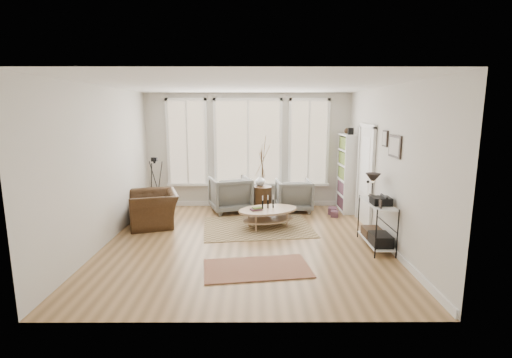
{
  "coord_description": "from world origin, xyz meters",
  "views": [
    {
      "loc": [
        0.18,
        -6.73,
        2.45
      ],
      "look_at": [
        0.2,
        0.6,
        1.1
      ],
      "focal_mm": 26.0,
      "sensor_mm": 36.0,
      "label": 1
    }
  ],
  "objects_px": {
    "coffee_table": "(268,213)",
    "side_table": "(263,177)",
    "low_shelf": "(377,220)",
    "accent_chair": "(154,209)",
    "bookcase": "(347,173)",
    "armchair_right": "(294,195)",
    "armchair_left": "(230,194)"
  },
  "relations": [
    {
      "from": "armchair_right",
      "to": "accent_chair",
      "type": "height_order",
      "value": "armchair_right"
    },
    {
      "from": "bookcase",
      "to": "armchair_right",
      "type": "relative_size",
      "value": 2.38
    },
    {
      "from": "low_shelf",
      "to": "coffee_table",
      "type": "xyz_separation_m",
      "value": [
        -1.93,
        1.16,
        -0.19
      ]
    },
    {
      "from": "side_table",
      "to": "accent_chair",
      "type": "bearing_deg",
      "value": -157.68
    },
    {
      "from": "coffee_table",
      "to": "armchair_right",
      "type": "relative_size",
      "value": 1.73
    },
    {
      "from": "low_shelf",
      "to": "accent_chair",
      "type": "distance_m",
      "value": 4.6
    },
    {
      "from": "coffee_table",
      "to": "side_table",
      "type": "relative_size",
      "value": 0.82
    },
    {
      "from": "coffee_table",
      "to": "bookcase",
      "type": "bearing_deg",
      "value": 34.43
    },
    {
      "from": "bookcase",
      "to": "side_table",
      "type": "distance_m",
      "value": 2.08
    },
    {
      "from": "low_shelf",
      "to": "side_table",
      "type": "relative_size",
      "value": 0.72
    },
    {
      "from": "coffee_table",
      "to": "side_table",
      "type": "bearing_deg",
      "value": 93.95
    },
    {
      "from": "armchair_left",
      "to": "armchair_right",
      "type": "bearing_deg",
      "value": 163.35
    },
    {
      "from": "low_shelf",
      "to": "armchair_right",
      "type": "bearing_deg",
      "value": 116.11
    },
    {
      "from": "side_table",
      "to": "low_shelf",
      "type": "bearing_deg",
      "value": -49.08
    },
    {
      "from": "coffee_table",
      "to": "side_table",
      "type": "height_order",
      "value": "side_table"
    },
    {
      "from": "coffee_table",
      "to": "side_table",
      "type": "distance_m",
      "value": 1.3
    },
    {
      "from": "armchair_left",
      "to": "side_table",
      "type": "xyz_separation_m",
      "value": [
        0.79,
        -0.16,
        0.45
      ]
    },
    {
      "from": "low_shelf",
      "to": "coffee_table",
      "type": "bearing_deg",
      "value": 149.1
    },
    {
      "from": "low_shelf",
      "to": "coffee_table",
      "type": "height_order",
      "value": "low_shelf"
    },
    {
      "from": "bookcase",
      "to": "accent_chair",
      "type": "bearing_deg",
      "value": -165.2
    },
    {
      "from": "accent_chair",
      "to": "bookcase",
      "type": "bearing_deg",
      "value": 86.25
    },
    {
      "from": "armchair_right",
      "to": "coffee_table",
      "type": "bearing_deg",
      "value": 59.73
    },
    {
      "from": "armchair_left",
      "to": "bookcase",
      "type": "bearing_deg",
      "value": 162.45
    },
    {
      "from": "side_table",
      "to": "accent_chair",
      "type": "distance_m",
      "value": 2.63
    },
    {
      "from": "armchair_left",
      "to": "armchair_right",
      "type": "xyz_separation_m",
      "value": [
        1.57,
        0.04,
        -0.04
      ]
    },
    {
      "from": "armchair_right",
      "to": "bookcase",
      "type": "bearing_deg",
      "value": 176.17
    },
    {
      "from": "low_shelf",
      "to": "bookcase",
      "type": "bearing_deg",
      "value": 88.72
    },
    {
      "from": "bookcase",
      "to": "coffee_table",
      "type": "xyz_separation_m",
      "value": [
        -1.99,
        -1.36,
        -0.64
      ]
    },
    {
      "from": "bookcase",
      "to": "armchair_left",
      "type": "bearing_deg",
      "value": -179.28
    },
    {
      "from": "bookcase",
      "to": "armchair_right",
      "type": "height_order",
      "value": "bookcase"
    },
    {
      "from": "armchair_left",
      "to": "side_table",
      "type": "height_order",
      "value": "side_table"
    },
    {
      "from": "bookcase",
      "to": "low_shelf",
      "type": "distance_m",
      "value": 2.56
    }
  ]
}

